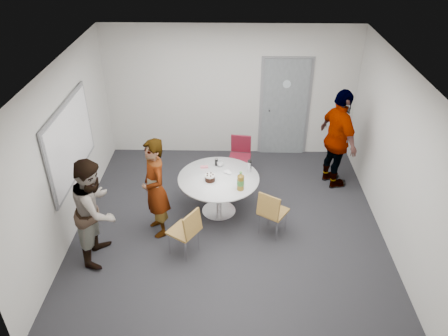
{
  "coord_description": "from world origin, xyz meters",
  "views": [
    {
      "loc": [
        0.04,
        -5.69,
        4.68
      ],
      "look_at": [
        -0.08,
        0.25,
        0.96
      ],
      "focal_mm": 35.0,
      "sensor_mm": 36.0,
      "label": 1
    }
  ],
  "objects_px": {
    "table": "(220,182)",
    "person_left": "(96,210)",
    "door": "(285,108)",
    "person_right": "(338,140)",
    "whiteboard": "(71,141)",
    "chair_near_left": "(187,229)",
    "chair_far": "(240,153)",
    "chair_near_right": "(271,210)",
    "person_main": "(155,188)"
  },
  "relations": [
    {
      "from": "door",
      "to": "person_left",
      "type": "height_order",
      "value": "door"
    },
    {
      "from": "whiteboard",
      "to": "table",
      "type": "bearing_deg",
      "value": 3.72
    },
    {
      "from": "door",
      "to": "whiteboard",
      "type": "relative_size",
      "value": 1.12
    },
    {
      "from": "person_left",
      "to": "person_right",
      "type": "distance_m",
      "value": 4.36
    },
    {
      "from": "chair_near_right",
      "to": "person_left",
      "type": "xyz_separation_m",
      "value": [
        -2.58,
        -0.49,
        0.34
      ]
    },
    {
      "from": "chair_near_right",
      "to": "person_main",
      "type": "bearing_deg",
      "value": -149.38
    },
    {
      "from": "chair_near_left",
      "to": "person_main",
      "type": "xyz_separation_m",
      "value": [
        -0.53,
        0.54,
        0.34
      ]
    },
    {
      "from": "door",
      "to": "chair_far",
      "type": "xyz_separation_m",
      "value": [
        -0.9,
        -0.94,
        -0.52
      ]
    },
    {
      "from": "chair_far",
      "to": "table",
      "type": "bearing_deg",
      "value": 80.69
    },
    {
      "from": "chair_near_right",
      "to": "person_left",
      "type": "bearing_deg",
      "value": -136.53
    },
    {
      "from": "chair_far",
      "to": "chair_near_left",
      "type": "bearing_deg",
      "value": 77.45
    },
    {
      "from": "table",
      "to": "person_main",
      "type": "height_order",
      "value": "person_main"
    },
    {
      "from": "chair_near_left",
      "to": "person_main",
      "type": "relative_size",
      "value": 0.49
    },
    {
      "from": "whiteboard",
      "to": "person_right",
      "type": "xyz_separation_m",
      "value": [
        4.41,
        1.09,
        -0.5
      ]
    },
    {
      "from": "chair_far",
      "to": "person_left",
      "type": "relative_size",
      "value": 0.5
    },
    {
      "from": "chair_near_left",
      "to": "chair_near_right",
      "type": "bearing_deg",
      "value": -36.77
    },
    {
      "from": "chair_near_left",
      "to": "person_left",
      "type": "xyz_separation_m",
      "value": [
        -1.31,
        -0.01,
        0.34
      ]
    },
    {
      "from": "person_left",
      "to": "table",
      "type": "bearing_deg",
      "value": -56.65
    },
    {
      "from": "table",
      "to": "person_left",
      "type": "xyz_separation_m",
      "value": [
        -1.76,
        -1.07,
        0.22
      ]
    },
    {
      "from": "whiteboard",
      "to": "chair_near_right",
      "type": "distance_m",
      "value": 3.3
    },
    {
      "from": "person_left",
      "to": "person_main",
      "type": "bearing_deg",
      "value": -52.27
    },
    {
      "from": "door",
      "to": "chair_near_right",
      "type": "relative_size",
      "value": 2.58
    },
    {
      "from": "door",
      "to": "chair_far",
      "type": "height_order",
      "value": "door"
    },
    {
      "from": "table",
      "to": "chair_near_right",
      "type": "relative_size",
      "value": 1.65
    },
    {
      "from": "whiteboard",
      "to": "chair_far",
      "type": "distance_m",
      "value": 3.12
    },
    {
      "from": "chair_near_right",
      "to": "person_main",
      "type": "distance_m",
      "value": 1.84
    },
    {
      "from": "whiteboard",
      "to": "person_right",
      "type": "relative_size",
      "value": 1.0
    },
    {
      "from": "chair_near_right",
      "to": "person_left",
      "type": "distance_m",
      "value": 2.65
    },
    {
      "from": "whiteboard",
      "to": "chair_near_left",
      "type": "distance_m",
      "value": 2.27
    },
    {
      "from": "chair_near_left",
      "to": "person_right",
      "type": "distance_m",
      "value": 3.28
    },
    {
      "from": "door",
      "to": "person_main",
      "type": "distance_m",
      "value": 3.48
    },
    {
      "from": "chair_near_left",
      "to": "person_left",
      "type": "bearing_deg",
      "value": 123.4
    },
    {
      "from": "whiteboard",
      "to": "table",
      "type": "height_order",
      "value": "whiteboard"
    },
    {
      "from": "chair_near_left",
      "to": "person_main",
      "type": "height_order",
      "value": "person_main"
    },
    {
      "from": "person_main",
      "to": "chair_far",
      "type": "bearing_deg",
      "value": 114.72
    },
    {
      "from": "door",
      "to": "person_right",
      "type": "xyz_separation_m",
      "value": [
        0.85,
        -1.2,
        -0.08
      ]
    },
    {
      "from": "chair_near_left",
      "to": "chair_far",
      "type": "xyz_separation_m",
      "value": [
        0.81,
        2.25,
        0.02
      ]
    },
    {
      "from": "table",
      "to": "person_right",
      "type": "xyz_separation_m",
      "value": [
        2.1,
        0.94,
        0.33
      ]
    },
    {
      "from": "table",
      "to": "chair_far",
      "type": "distance_m",
      "value": 1.24
    },
    {
      "from": "door",
      "to": "whiteboard",
      "type": "xyz_separation_m",
      "value": [
        -3.56,
        -2.28,
        0.42
      ]
    },
    {
      "from": "person_right",
      "to": "chair_far",
      "type": "bearing_deg",
      "value": 63.12
    },
    {
      "from": "chair_near_right",
      "to": "person_left",
      "type": "relative_size",
      "value": 0.49
    },
    {
      "from": "door",
      "to": "person_right",
      "type": "height_order",
      "value": "door"
    },
    {
      "from": "door",
      "to": "chair_near_left",
      "type": "xyz_separation_m",
      "value": [
        -1.71,
        -3.19,
        -0.53
      ]
    },
    {
      "from": "whiteboard",
      "to": "person_main",
      "type": "distance_m",
      "value": 1.5
    },
    {
      "from": "person_main",
      "to": "whiteboard",
      "type": "bearing_deg",
      "value": -132.62
    },
    {
      "from": "whiteboard",
      "to": "chair_near_right",
      "type": "relative_size",
      "value": 2.31
    },
    {
      "from": "whiteboard",
      "to": "person_left",
      "type": "distance_m",
      "value": 1.23
    },
    {
      "from": "person_main",
      "to": "person_right",
      "type": "height_order",
      "value": "person_right"
    },
    {
      "from": "person_main",
      "to": "chair_near_left",
      "type": "bearing_deg",
      "value": 17.52
    }
  ]
}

